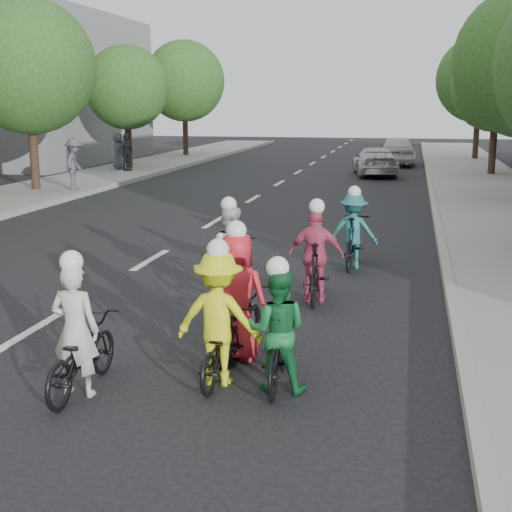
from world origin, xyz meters
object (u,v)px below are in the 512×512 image
(cyclist_2, at_px, (278,339))
(spectator_2, at_px, (118,151))
(cyclist_5, at_px, (316,264))
(cyclist_6, at_px, (353,236))
(cyclist_1, at_px, (220,329))
(spectator_1, at_px, (126,152))
(cyclist_4, at_px, (238,310))
(spectator_0, at_px, (75,164))
(cyclist_3, at_px, (230,264))
(follow_car_lead, at_px, (375,162))
(cyclist_0, at_px, (79,347))
(follow_car_trail, at_px, (397,150))

(cyclist_2, distance_m, spectator_2, 27.15)
(cyclist_5, distance_m, cyclist_6, 2.63)
(cyclist_1, relative_size, cyclist_6, 0.97)
(cyclist_6, bearing_deg, cyclist_2, 90.43)
(cyclist_5, height_order, spectator_2, spectator_2)
(spectator_2, bearing_deg, cyclist_1, -168.97)
(cyclist_1, distance_m, spectator_1, 25.89)
(cyclist_1, distance_m, cyclist_6, 6.45)
(cyclist_2, relative_size, cyclist_6, 0.88)
(cyclist_4, distance_m, spectator_0, 18.15)
(cyclist_2, bearing_deg, cyclist_3, -70.55)
(cyclist_4, bearing_deg, follow_car_lead, -85.21)
(cyclist_2, bearing_deg, spectator_0, -60.12)
(cyclist_3, relative_size, cyclist_6, 1.07)
(cyclist_0, bearing_deg, spectator_2, -67.48)
(cyclist_3, height_order, cyclist_4, cyclist_4)
(cyclist_1, xyz_separation_m, spectator_0, (-9.79, 16.13, 0.43))
(cyclist_0, height_order, spectator_0, spectator_0)
(cyclist_2, relative_size, cyclist_3, 0.82)
(cyclist_3, bearing_deg, cyclist_6, -125.04)
(cyclist_2, xyz_separation_m, cyclist_5, (-0.06, 3.81, 0.05))
(cyclist_1, height_order, follow_car_lead, cyclist_1)
(cyclist_1, bearing_deg, cyclist_6, -96.66)
(spectator_0, bearing_deg, follow_car_trail, -46.72)
(follow_car_lead, bearing_deg, cyclist_5, 81.21)
(cyclist_2, relative_size, spectator_0, 0.85)
(cyclist_3, xyz_separation_m, follow_car_lead, (1.26, 21.71, 0.02))
(cyclist_5, distance_m, follow_car_lead, 21.46)
(cyclist_0, height_order, spectator_2, spectator_2)
(cyclist_1, relative_size, cyclist_3, 0.91)
(cyclist_6, height_order, follow_car_trail, cyclist_6)
(spectator_1, bearing_deg, cyclist_1, -144.48)
(cyclist_3, bearing_deg, cyclist_4, 103.82)
(cyclist_1, relative_size, cyclist_5, 1.00)
(cyclist_0, bearing_deg, cyclist_1, -156.04)
(spectator_0, height_order, spectator_1, spectator_0)
(cyclist_2, height_order, cyclist_4, cyclist_4)
(cyclist_3, height_order, spectator_0, spectator_0)
(cyclist_1, height_order, cyclist_3, cyclist_3)
(cyclist_3, bearing_deg, cyclist_0, 77.79)
(cyclist_3, bearing_deg, follow_car_trail, -96.94)
(cyclist_3, distance_m, cyclist_4, 2.77)
(cyclist_6, height_order, spectator_1, spectator_1)
(cyclist_2, relative_size, cyclist_4, 0.87)
(cyclist_4, xyz_separation_m, cyclist_5, (0.63, 2.91, 0.01))
(cyclist_4, bearing_deg, cyclist_3, -67.70)
(cyclist_2, relative_size, cyclist_5, 0.91)
(cyclist_0, xyz_separation_m, spectator_0, (-8.31, 16.77, 0.54))
(cyclist_0, bearing_deg, cyclist_6, -109.31)
(cyclist_6, distance_m, spectator_0, 14.59)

